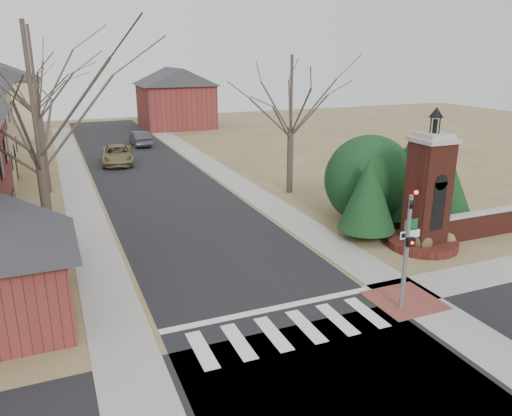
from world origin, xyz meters
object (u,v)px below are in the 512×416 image
brick_gate_monument (427,203)px  sign_post (409,239)px  distant_car (140,138)px  pickup_truck (117,155)px  traffic_signal_pole (407,241)px

brick_gate_monument → sign_post: bearing=-138.6°
sign_post → brick_gate_monument: size_ratio=0.42×
brick_gate_monument → distant_car: (-7.40, 31.88, -1.44)m
sign_post → distant_car: (-3.99, 34.88, -1.22)m
pickup_truck → sign_post: bearing=-68.4°
pickup_truck → distant_car: pickup_truck is taller
brick_gate_monument → distant_car: 32.75m
brick_gate_monument → distant_car: size_ratio=1.47×
sign_post → distant_car: bearing=96.5°
distant_car → sign_post: bearing=96.0°
traffic_signal_pole → brick_gate_monument: (4.70, 4.42, -0.42)m
sign_post → pickup_truck: (-7.19, 27.20, -1.21)m
brick_gate_monument → distant_car: brick_gate_monument is taller
traffic_signal_pole → sign_post: size_ratio=1.64×
traffic_signal_pole → pickup_truck: bearing=101.6°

